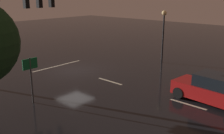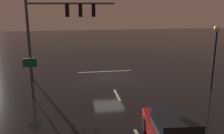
# 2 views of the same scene
# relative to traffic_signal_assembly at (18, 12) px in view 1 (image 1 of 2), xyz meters

# --- Properties ---
(ground_plane) EXTENTS (80.00, 80.00, 0.00)m
(ground_plane) POSITION_rel_traffic_signal_assembly_xyz_m (-3.83, 0.99, -4.86)
(ground_plane) COLOR black
(traffic_signal_assembly) EXTENTS (7.15, 0.47, 6.83)m
(traffic_signal_assembly) POSITION_rel_traffic_signal_assembly_xyz_m (0.00, 0.00, 0.00)
(traffic_signal_assembly) COLOR #383A3D
(traffic_signal_assembly) RESTS_ON ground_plane
(lane_dash_far) EXTENTS (0.16, 2.20, 0.01)m
(lane_dash_far) POSITION_rel_traffic_signal_assembly_xyz_m (-3.83, 4.99, -4.85)
(lane_dash_far) COLOR beige
(lane_dash_far) RESTS_ON ground_plane
(lane_dash_mid) EXTENTS (0.16, 2.20, 0.01)m
(lane_dash_mid) POSITION_rel_traffic_signal_assembly_xyz_m (-3.83, 10.99, -4.85)
(lane_dash_mid) COLOR beige
(lane_dash_mid) RESTS_ON ground_plane
(stop_bar) EXTENTS (5.00, 0.16, 0.01)m
(stop_bar) POSITION_rel_traffic_signal_assembly_xyz_m (-3.83, -1.18, -4.85)
(stop_bar) COLOR beige
(stop_bar) RESTS_ON ground_plane
(car_approaching) EXTENTS (2.24, 4.49, 1.70)m
(car_approaching) POSITION_rel_traffic_signal_assembly_xyz_m (-4.98, 11.84, -4.06)
(car_approaching) COLOR maroon
(car_approaching) RESTS_ON ground_plane
(street_lamp_left_kerb) EXTENTS (0.44, 0.44, 4.68)m
(street_lamp_left_kerb) POSITION_rel_traffic_signal_assembly_xyz_m (-10.88, 4.99, -1.55)
(street_lamp_left_kerb) COLOR black
(street_lamp_left_kerb) RESTS_ON ground_plane
(route_sign) EXTENTS (0.90, 0.09, 2.68)m
(route_sign) POSITION_rel_traffic_signal_assembly_xyz_m (1.91, 4.20, -2.93)
(route_sign) COLOR #383A3D
(route_sign) RESTS_ON ground_plane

